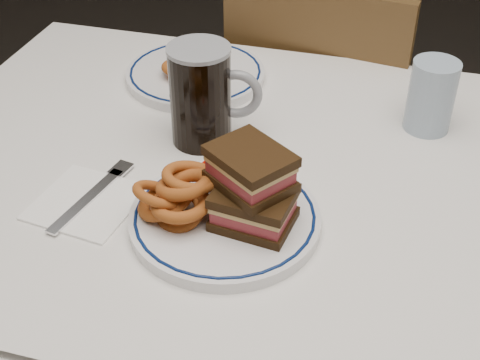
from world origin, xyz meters
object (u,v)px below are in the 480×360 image
(chair_far, at_px, (321,129))
(far_plate, at_px, (196,74))
(main_plate, at_px, (225,218))
(reuben_sandwich, at_px, (252,188))
(beer_mug, at_px, (203,95))

(chair_far, height_order, far_plate, chair_far)
(main_plate, xyz_separation_m, far_plate, (-0.18, 0.40, -0.00))
(chair_far, height_order, reuben_sandwich, chair_far)
(main_plate, distance_m, far_plate, 0.44)
(main_plate, distance_m, reuben_sandwich, 0.07)
(chair_far, distance_m, beer_mug, 0.63)
(beer_mug, height_order, far_plate, beer_mug)
(chair_far, height_order, beer_mug, beer_mug)
(chair_far, xyz_separation_m, reuben_sandwich, (0.00, -0.71, 0.34))
(chair_far, xyz_separation_m, beer_mug, (-0.13, -0.51, 0.36))
(beer_mug, bearing_deg, chair_far, 75.30)
(main_plate, distance_m, beer_mug, 0.24)
(chair_far, bearing_deg, reuben_sandwich, -89.66)
(reuben_sandwich, distance_m, far_plate, 0.46)
(far_plate, bearing_deg, reuben_sandwich, -61.44)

